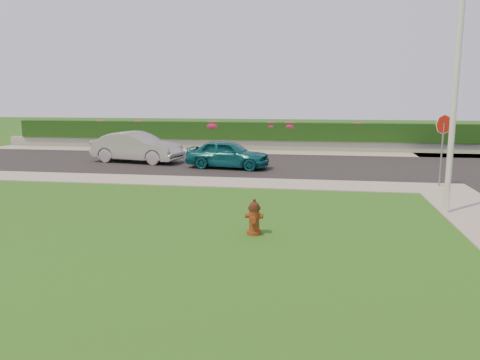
% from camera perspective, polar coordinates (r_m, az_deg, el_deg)
% --- Properties ---
extents(ground, '(120.00, 120.00, 0.00)m').
position_cam_1_polar(ground, '(9.37, -6.51, -10.49)').
color(ground, black).
rests_on(ground, ground).
extents(street_far, '(26.00, 8.00, 0.04)m').
position_cam_1_polar(street_far, '(23.85, -9.02, 2.17)').
color(street_far, black).
rests_on(street_far, ground).
extents(sidewalk_far, '(24.00, 2.00, 0.04)m').
position_cam_1_polar(sidewalk_far, '(19.63, -16.35, 0.17)').
color(sidewalk_far, gray).
rests_on(sidewalk_far, ground).
extents(curb_corner, '(2.00, 2.00, 0.04)m').
position_cam_1_polar(curb_corner, '(18.31, 23.53, -0.98)').
color(curb_corner, gray).
rests_on(curb_corner, ground).
extents(sidewalk_beyond, '(34.00, 2.00, 0.04)m').
position_cam_1_polar(sidewalk_beyond, '(27.83, 2.09, 3.42)').
color(sidewalk_beyond, gray).
rests_on(sidewalk_beyond, ground).
extents(retaining_wall, '(34.00, 0.40, 0.60)m').
position_cam_1_polar(retaining_wall, '(29.28, 2.46, 4.31)').
color(retaining_wall, gray).
rests_on(retaining_wall, ground).
extents(hedge, '(32.00, 0.90, 1.10)m').
position_cam_1_polar(hedge, '(29.30, 2.50, 5.98)').
color(hedge, black).
rests_on(hedge, retaining_wall).
extents(fire_hydrant, '(0.44, 0.42, 0.86)m').
position_cam_1_polar(fire_hydrant, '(11.30, 1.74, -4.63)').
color(fire_hydrant, '#4E190C').
rests_on(fire_hydrant, ground).
extents(sedan_teal, '(3.97, 2.02, 1.30)m').
position_cam_1_polar(sedan_teal, '(21.40, -1.48, 3.19)').
color(sedan_teal, '#0B505A').
rests_on(sedan_teal, street_far).
extents(sedan_silver, '(4.76, 2.36, 1.50)m').
position_cam_1_polar(sedan_silver, '(23.91, -12.46, 3.94)').
color(sedan_silver, '#999BA0').
rests_on(sedan_silver, street_far).
extents(utility_pole, '(0.16, 0.16, 6.53)m').
position_cam_1_polar(utility_pole, '(14.18, 24.71, 9.14)').
color(utility_pole, silver).
rests_on(utility_pole, ground).
extents(stop_sign, '(0.64, 0.37, 2.66)m').
position_cam_1_polar(stop_sign, '(18.42, 23.53, 5.27)').
color(stop_sign, slate).
rests_on(stop_sign, ground).
extents(flower_clump_a, '(1.10, 0.71, 0.55)m').
position_cam_1_polar(flower_clump_a, '(32.15, -16.57, 6.54)').
color(flower_clump_a, '#AA1D5E').
rests_on(flower_clump_a, hedge).
extents(flower_clump_b, '(1.10, 0.70, 0.55)m').
position_cam_1_polar(flower_clump_b, '(31.14, -12.33, 6.62)').
color(flower_clump_b, '#AA1D5E').
rests_on(flower_clump_b, hedge).
extents(flower_clump_c, '(1.29, 0.83, 0.64)m').
position_cam_1_polar(flower_clump_c, '(29.68, -3.29, 6.60)').
color(flower_clump_c, '#AA1D5E').
rests_on(flower_clump_c, hedge).
extents(flower_clump_d, '(1.14, 0.73, 0.57)m').
position_cam_1_polar(flower_clump_d, '(29.11, 3.84, 6.58)').
color(flower_clump_d, '#AA1D5E').
rests_on(flower_clump_d, hedge).
extents(flower_clump_e, '(1.20, 0.77, 0.60)m').
position_cam_1_polar(flower_clump_e, '(29.02, 6.12, 6.51)').
color(flower_clump_e, '#AA1D5E').
rests_on(flower_clump_e, hedge).
extents(flower_clump_f, '(1.09, 0.70, 0.55)m').
position_cam_1_polar(flower_clump_f, '(29.08, 14.09, 6.31)').
color(flower_clump_f, '#AA1D5E').
rests_on(flower_clump_f, hedge).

